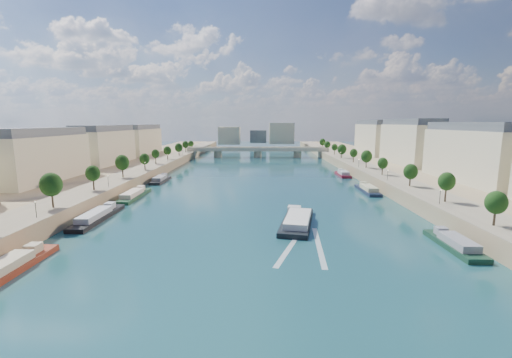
{
  "coord_description": "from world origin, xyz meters",
  "views": [
    {
      "loc": [
        1.6,
        -49.67,
        28.03
      ],
      "look_at": [
        0.16,
        88.1,
        5.0
      ],
      "focal_mm": 24.0,
      "sensor_mm": 36.0,
      "label": 1
    }
  ],
  "objects": [
    {
      "name": "bridge",
      "position": [
        0.0,
        224.23,
        5.08
      ],
      "size": [
        112.0,
        12.0,
        8.15
      ],
      "color": "#C1B79E",
      "rests_on": "ground"
    },
    {
      "name": "quay_right",
      "position": [
        72.0,
        100.0,
        2.5
      ],
      "size": [
        44.0,
        520.0,
        5.0
      ],
      "primitive_type": "cube",
      "color": "#9E8460",
      "rests_on": "ground"
    },
    {
      "name": "pave_right",
      "position": [
        57.0,
        100.0,
        5.05
      ],
      "size": [
        14.0,
        520.0,
        0.1
      ],
      "primitive_type": "cube",
      "color": "gray",
      "rests_on": "quay_right"
    },
    {
      "name": "quay_left",
      "position": [
        -72.0,
        100.0,
        2.5
      ],
      "size": [
        44.0,
        520.0,
        5.0
      ],
      "primitive_type": "cube",
      "color": "#9E8460",
      "rests_on": "ground"
    },
    {
      "name": "trees_right",
      "position": [
        55.0,
        110.0,
        10.48
      ],
      "size": [
        4.8,
        268.8,
        8.26
      ],
      "color": "#382B1E",
      "rests_on": "ground"
    },
    {
      "name": "pave_left",
      "position": [
        -57.0,
        100.0,
        5.05
      ],
      "size": [
        14.0,
        520.0,
        0.1
      ],
      "primitive_type": "cube",
      "color": "gray",
      "rests_on": "quay_left"
    },
    {
      "name": "wake",
      "position": [
        12.04,
        25.23,
        0.02
      ],
      "size": [
        12.72,
        26.01,
        0.04
      ],
      "color": "silver",
      "rests_on": "ground"
    },
    {
      "name": "trees_left",
      "position": [
        -55.0,
        102.0,
        10.48
      ],
      "size": [
        4.8,
        268.8,
        8.26
      ],
      "color": "#382B1E",
      "rests_on": "ground"
    },
    {
      "name": "ground",
      "position": [
        0.0,
        100.0,
        0.0
      ],
      "size": [
        700.0,
        700.0,
        0.0
      ],
      "primitive_type": "plane",
      "color": "#0E2D3E",
      "rests_on": "ground"
    },
    {
      "name": "buildings_right",
      "position": [
        85.0,
        112.0,
        16.45
      ],
      "size": [
        16.0,
        226.0,
        23.2
      ],
      "color": "beige",
      "rests_on": "ground"
    },
    {
      "name": "lamps_left",
      "position": [
        -52.5,
        90.0,
        7.78
      ],
      "size": [
        0.36,
        200.36,
        4.28
      ],
      "color": "black",
      "rests_on": "ground"
    },
    {
      "name": "buildings_left",
      "position": [
        -85.0,
        112.0,
        16.45
      ],
      "size": [
        16.0,
        226.0,
        23.2
      ],
      "color": "beige",
      "rests_on": "ground"
    },
    {
      "name": "moored_barges_left",
      "position": [
        -45.5,
        40.61,
        0.84
      ],
      "size": [
        5.0,
        158.66,
        3.6
      ],
      "color": "#191734",
      "rests_on": "ground"
    },
    {
      "name": "lamps_right",
      "position": [
        52.5,
        105.0,
        7.78
      ],
      "size": [
        0.36,
        200.36,
        4.28
      ],
      "color": "black",
      "rests_on": "ground"
    },
    {
      "name": "skyline",
      "position": [
        3.19,
        319.52,
        14.66
      ],
      "size": [
        79.0,
        42.0,
        22.0
      ],
      "color": "beige",
      "rests_on": "ground"
    },
    {
      "name": "tour_barge",
      "position": [
        12.04,
        41.86,
        0.97
      ],
      "size": [
        12.63,
        27.3,
        3.68
      ],
      "rotation": [
        0.0,
        0.0,
        -0.2
      ],
      "color": "black",
      "rests_on": "ground"
    },
    {
      "name": "moored_barges_right",
      "position": [
        45.5,
        52.74,
        0.84
      ],
      "size": [
        5.0,
        160.13,
        3.6
      ],
      "color": "black",
      "rests_on": "ground"
    }
  ]
}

